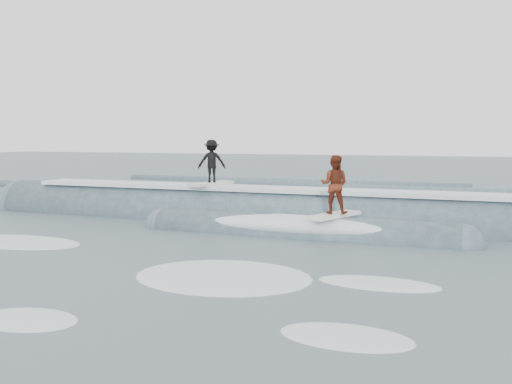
% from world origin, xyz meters
% --- Properties ---
extents(ground, '(160.00, 160.00, 0.00)m').
position_xyz_m(ground, '(0.00, 0.00, 0.00)').
color(ground, '#3D5259').
rests_on(ground, ground).
extents(breaking_wave, '(23.14, 3.89, 2.23)m').
position_xyz_m(breaking_wave, '(0.29, 6.07, 0.04)').
color(breaking_wave, '#334C56').
rests_on(breaking_wave, ground).
extents(surfer_black, '(1.10, 2.07, 1.58)m').
position_xyz_m(surfer_black, '(-2.05, 6.43, 1.93)').
color(surfer_black, silver).
rests_on(surfer_black, ground).
extents(surfer_red, '(1.21, 2.07, 1.75)m').
position_xyz_m(surfer_red, '(2.85, 4.23, 1.42)').
color(surfer_red, white).
rests_on(surfer_red, ground).
extents(whitewater, '(12.82, 7.02, 0.10)m').
position_xyz_m(whitewater, '(0.37, -1.23, 0.00)').
color(whitewater, white).
rests_on(whitewater, ground).
extents(far_swells, '(35.20, 8.65, 0.80)m').
position_xyz_m(far_swells, '(-1.80, 17.65, 0.00)').
color(far_swells, '#334C56').
rests_on(far_swells, ground).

